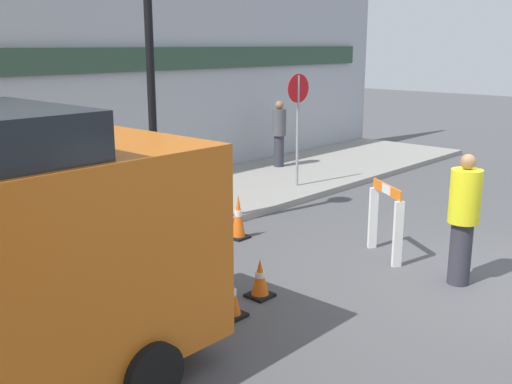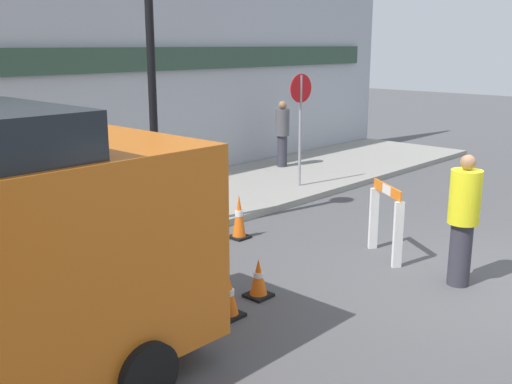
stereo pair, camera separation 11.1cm
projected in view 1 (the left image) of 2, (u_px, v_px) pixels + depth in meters
The scene contains 12 objects.
ground_plane at pixel (498, 284), 7.99m from camera, with size 60.00×60.00×0.00m, color #4C4C4F.
sidewalk_slab at pixel (190, 200), 12.03m from camera, with size 18.00×3.37×0.13m.
storefront_facade at pixel (131, 62), 12.54m from camera, with size 18.00×0.22×5.50m.
streetlamp_post at pixel (148, 17), 9.05m from camera, with size 0.44×0.44×5.27m.
stop_sign at pixel (298, 112), 12.63m from camera, with size 0.60×0.09×2.39m.
barricade_0 at pixel (176, 225), 8.86m from camera, with size 0.68×0.58×0.95m.
barricade_1 at pixel (385, 218), 8.87m from camera, with size 0.62×0.82×1.12m.
traffic_cone_0 at pixel (231, 297), 6.97m from camera, with size 0.30×0.30×0.53m.
traffic_cone_1 at pixel (238, 217), 9.79m from camera, with size 0.30×0.30×0.74m.
traffic_cone_2 at pixel (260, 279), 7.53m from camera, with size 0.30×0.30×0.51m.
person_worker at pixel (463, 216), 7.79m from camera, with size 0.53×0.53×1.76m.
person_pedestrian at pixel (279, 132), 14.83m from camera, with size 0.36×0.36×1.64m.
Camera 1 is at (-7.68, -2.65, 3.12)m, focal length 42.00 mm.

